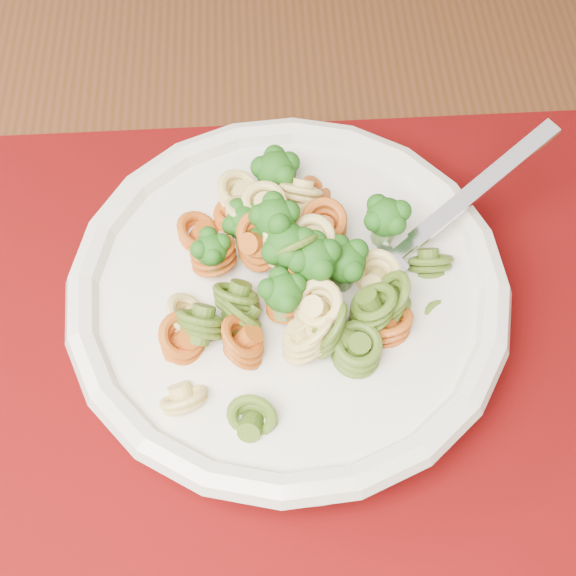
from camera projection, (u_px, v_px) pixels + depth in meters
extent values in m
cube|color=#4B2615|center=(296.00, 230.00, 0.58)|extent=(1.70, 1.30, 0.04)
cube|color=#550308|center=(281.00, 344.00, 0.51)|extent=(0.55, 0.47, 0.00)
cylinder|color=silver|center=(288.00, 317.00, 0.51)|extent=(0.11, 0.11, 0.01)
cylinder|color=silver|center=(288.00, 301.00, 0.49)|extent=(0.25, 0.25, 0.03)
torus|color=silver|center=(288.00, 288.00, 0.48)|extent=(0.27, 0.27, 0.02)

